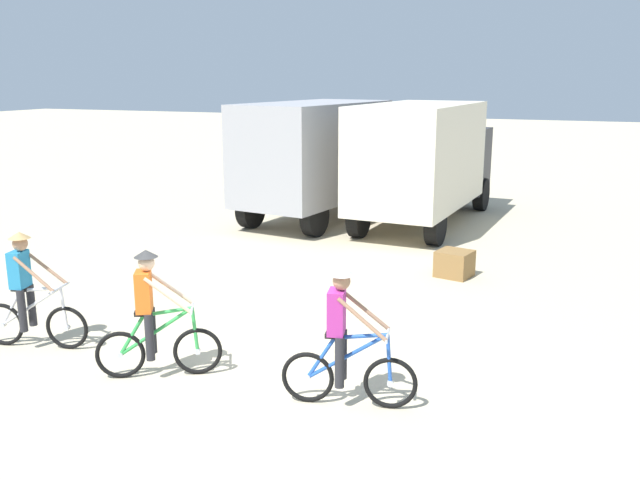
# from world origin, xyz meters

# --- Properties ---
(ground_plane) EXTENTS (120.00, 120.00, 0.00)m
(ground_plane) POSITION_xyz_m (0.00, 0.00, 0.00)
(ground_plane) COLOR beige
(box_truck_grey_hauler) EXTENTS (3.26, 7.01, 3.35)m
(box_truck_grey_hauler) POSITION_xyz_m (-2.93, 10.72, 1.87)
(box_truck_grey_hauler) COLOR #9E9EA3
(box_truck_grey_hauler) RESTS_ON ground
(box_truck_cream_rv) EXTENTS (2.76, 6.88, 3.35)m
(box_truck_cream_rv) POSITION_xyz_m (0.00, 10.87, 1.87)
(box_truck_cream_rv) COLOR beige
(box_truck_cream_rv) RESTS_ON ground
(cyclist_orange_shirt) EXTENTS (1.69, 0.61, 1.82)m
(cyclist_orange_shirt) POSITION_xyz_m (-3.42, -0.21, 0.85)
(cyclist_orange_shirt) COLOR black
(cyclist_orange_shirt) RESTS_ON ground
(cyclist_cowboy_hat) EXTENTS (1.54, 0.91, 1.82)m
(cyclist_cowboy_hat) POSITION_xyz_m (-1.03, -0.39, 0.85)
(cyclist_cowboy_hat) COLOR black
(cyclist_cowboy_hat) RESTS_ON ground
(cyclist_near_camera) EXTENTS (1.70, 0.58, 1.82)m
(cyclist_near_camera) POSITION_xyz_m (1.69, -0.21, 0.85)
(cyclist_near_camera) COLOR black
(cyclist_near_camera) RESTS_ON ground
(supply_crate) EXTENTS (0.80, 0.77, 0.54)m
(supply_crate) POSITION_xyz_m (1.85, 6.03, 0.27)
(supply_crate) COLOR olive
(supply_crate) RESTS_ON ground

